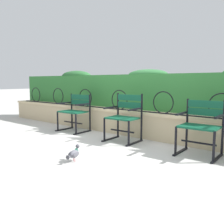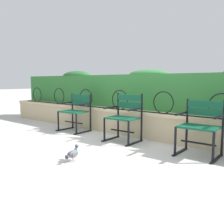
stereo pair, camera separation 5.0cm
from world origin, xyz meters
name	(u,v)px [view 1 (the left image)]	position (x,y,z in m)	size (l,w,h in m)	color
ground_plane	(109,142)	(0.00, 0.00, 0.00)	(60.00, 60.00, 0.00)	#B7B5AF
stone_wall	(133,123)	(0.00, 0.77, 0.26)	(8.35, 0.41, 0.51)	#C6B289
iron_arch_fence	(121,101)	(-0.26, 0.70, 0.69)	(7.79, 0.02, 0.42)	black
hedge_row	(146,90)	(-0.01, 1.25, 0.92)	(8.18, 0.61, 0.88)	#2D7033
park_chair_left	(75,111)	(-1.26, 0.31, 0.46)	(0.64, 0.54, 0.82)	#0F4C33
park_chair_centre	(125,116)	(0.15, 0.26, 0.47)	(0.60, 0.55, 0.88)	#0F4C33
park_chair_right	(201,125)	(1.57, 0.29, 0.46)	(0.61, 0.54, 0.83)	#0F4C33
pigeon_near_chairs	(74,154)	(0.33, -1.16, 0.11)	(0.14, 0.29, 0.22)	#5B5B66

